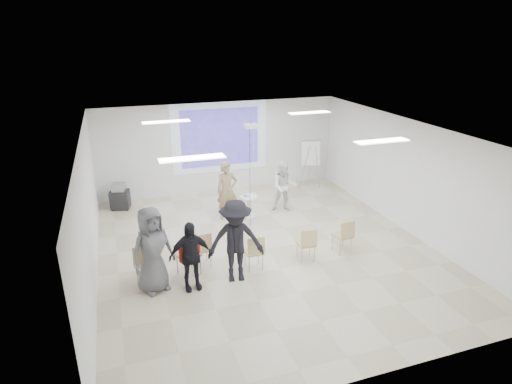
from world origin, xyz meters
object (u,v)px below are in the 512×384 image
object	(u,v)px
laptop	(201,247)
av_cart	(120,197)
pedestal_table	(249,205)
chair_far_left	(144,260)
chair_right_inner	(307,242)
audience_outer	(152,245)
player_right	(284,184)
audience_left	(190,251)
chair_right_far	(344,234)
chair_left_mid	(190,253)
player_left	(227,187)
audience_mid	(236,236)
chair_left_inner	(202,247)
chair_center	(255,250)
flipchart_easel	(311,153)

from	to	relation	value
laptop	av_cart	bearing A→B (deg)	-72.30
pedestal_table	chair_far_left	world-z (taller)	chair_far_left
chair_right_inner	audience_outer	size ratio (longest dim) A/B	0.40
player_right	audience_left	xyz separation A→B (m)	(-3.44, -3.28, 0.03)
chair_right_far	audience_outer	distance (m)	4.60
pedestal_table	chair_far_left	size ratio (longest dim) A/B	0.73
chair_left_mid	chair_right_inner	distance (m)	2.73
player_left	chair_right_inner	size ratio (longest dim) A/B	2.26
chair_left_mid	chair_right_far	distance (m)	3.75
pedestal_table	audience_left	size ratio (longest dim) A/B	0.38
chair_left_mid	audience_left	bearing A→B (deg)	-120.75
player_right	audience_mid	size ratio (longest dim) A/B	0.80
chair_left_inner	av_cart	distance (m)	4.54
chair_left_inner	laptop	xyz separation A→B (m)	(-0.01, 0.09, -0.05)
chair_center	audience_left	size ratio (longest dim) A/B	0.49
audience_outer	laptop	bearing A→B (deg)	6.74
chair_right_inner	audience_mid	xyz separation A→B (m)	(-1.80, -0.23, 0.56)
laptop	av_cart	world-z (taller)	av_cart
player_left	chair_far_left	xyz separation A→B (m)	(-2.58, -2.78, -0.42)
chair_left_mid	audience_left	world-z (taller)	audience_left
player_left	audience_mid	world-z (taller)	audience_mid
chair_right_inner	chair_right_far	world-z (taller)	chair_right_far
player_left	chair_far_left	world-z (taller)	player_left
audience_outer	flipchart_easel	distance (m)	7.36
chair_center	laptop	distance (m)	1.26
chair_right_far	audience_left	world-z (taller)	audience_left
chair_center	audience_left	world-z (taller)	audience_left
player_right	chair_far_left	world-z (taller)	player_right
player_right	chair_center	world-z (taller)	player_right
chair_left_inner	flipchart_easel	distance (m)	6.15
chair_left_mid	pedestal_table	bearing A→B (deg)	28.61
chair_right_inner	audience_left	bearing A→B (deg)	-169.97
chair_center	chair_right_inner	xyz separation A→B (m)	(1.29, -0.01, -0.01)
pedestal_table	chair_left_inner	xyz separation A→B (m)	(-1.89, -2.39, 0.15)
chair_left_inner	chair_center	distance (m)	1.21
player_right	player_left	bearing A→B (deg)	-162.05
chair_right_far	audience_mid	size ratio (longest dim) A/B	0.41
pedestal_table	flipchart_easel	size ratio (longest dim) A/B	0.38
chair_left_inner	audience_mid	size ratio (longest dim) A/B	0.41
flipchart_easel	av_cart	distance (m)	6.34
chair_center	audience_left	xyz separation A→B (m)	(-1.50, -0.27, 0.37)
chair_far_left	av_cart	xyz separation A→B (m)	(-0.36, 4.48, -0.16)
chair_left_mid	chair_center	size ratio (longest dim) A/B	1.14
player_left	audience_left	xyz separation A→B (m)	(-1.68, -3.31, -0.08)
pedestal_table	chair_left_mid	bearing A→B (deg)	-129.55
audience_outer	player_left	bearing A→B (deg)	28.01
pedestal_table	chair_left_inner	distance (m)	3.05
chair_right_far	av_cart	world-z (taller)	chair_right_far
chair_left_mid	audience_mid	distance (m)	1.13
chair_center	chair_right_far	xyz separation A→B (m)	(2.33, 0.07, 0.00)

